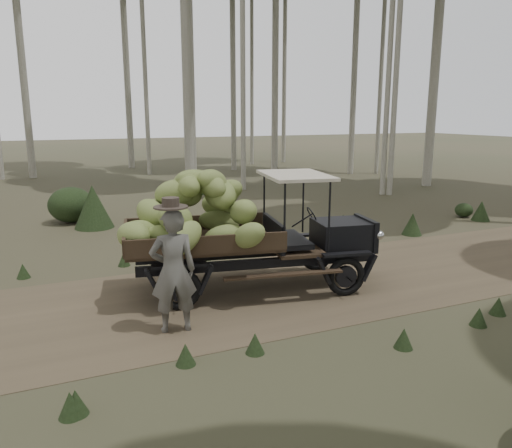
# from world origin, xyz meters

# --- Properties ---
(ground) EXTENTS (120.00, 120.00, 0.00)m
(ground) POSITION_xyz_m (0.00, 0.00, 0.00)
(ground) COLOR #473D2B
(ground) RESTS_ON ground
(dirt_track) EXTENTS (70.00, 4.00, 0.01)m
(dirt_track) POSITION_xyz_m (0.00, 0.00, 0.00)
(dirt_track) COLOR brown
(dirt_track) RESTS_ON ground
(banana_truck) EXTENTS (5.00, 2.58, 2.37)m
(banana_truck) POSITION_xyz_m (0.60, 0.27, 1.38)
(banana_truck) COLOR black
(banana_truck) RESTS_ON ground
(farmer) EXTENTS (0.74, 0.56, 2.06)m
(farmer) POSITION_xyz_m (-0.61, -1.05, 0.97)
(farmer) COLOR #585550
(farmer) RESTS_ON ground
(undergrowth) EXTENTS (24.00, 22.21, 1.40)m
(undergrowth) POSITION_xyz_m (1.33, -1.81, 0.52)
(undergrowth) COLOR #233319
(undergrowth) RESTS_ON ground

